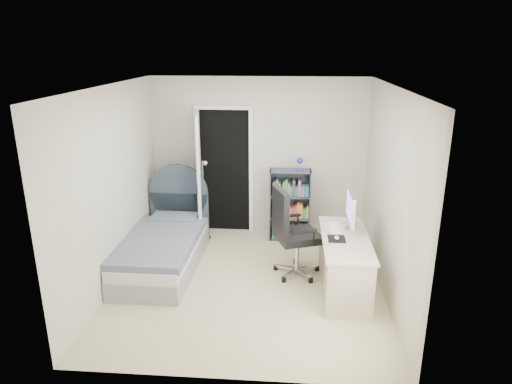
# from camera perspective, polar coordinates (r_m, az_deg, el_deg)

# --- Properties ---
(room_shell) EXTENTS (3.50, 3.70, 2.60)m
(room_shell) POSITION_cam_1_polar(r_m,az_deg,el_deg) (5.54, -1.01, 0.06)
(room_shell) COLOR tan
(room_shell) RESTS_ON ground
(door) EXTENTS (0.92, 0.82, 2.06)m
(door) POSITION_cam_1_polar(r_m,az_deg,el_deg) (7.15, -5.97, 2.28)
(door) COLOR black
(door) RESTS_ON ground
(bed) EXTENTS (0.97, 2.00, 1.23)m
(bed) POSITION_cam_1_polar(r_m,az_deg,el_deg) (6.51, -11.39, -6.68)
(bed) COLOR gray
(bed) RESTS_ON ground
(nightstand) EXTENTS (0.40, 0.40, 0.59)m
(nightstand) POSITION_cam_1_polar(r_m,az_deg,el_deg) (7.56, -10.37, -2.22)
(nightstand) COLOR #D5AE83
(nightstand) RESTS_ON ground
(floor_lamp) EXTENTS (0.18, 0.18, 1.29)m
(floor_lamp) POSITION_cam_1_polar(r_m,az_deg,el_deg) (7.16, -6.40, -1.97)
(floor_lamp) COLOR silver
(floor_lamp) RESTS_ON ground
(bookcase) EXTENTS (0.63, 0.27, 1.34)m
(bookcase) POSITION_cam_1_polar(r_m,az_deg,el_deg) (7.15, 4.26, -1.93)
(bookcase) COLOR #3C4452
(bookcase) RESTS_ON ground
(desk) EXTENTS (0.58, 1.44, 1.18)m
(desk) POSITION_cam_1_polar(r_m,az_deg,el_deg) (5.85, 10.98, -8.42)
(desk) COLOR beige
(desk) RESTS_ON ground
(office_chair) EXTENTS (0.69, 0.69, 1.21)m
(office_chair) POSITION_cam_1_polar(r_m,az_deg,el_deg) (5.98, 4.36, -4.60)
(office_chair) COLOR silver
(office_chair) RESTS_ON ground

